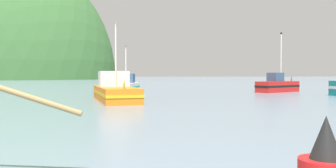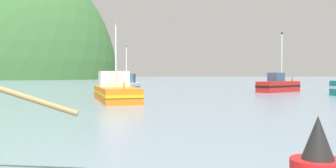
% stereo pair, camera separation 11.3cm
% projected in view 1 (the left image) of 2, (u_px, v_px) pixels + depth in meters
% --- Properties ---
extents(hill_far_center, '(95.47, 76.38, 108.41)m').
position_uv_depth(hill_far_center, '(5.00, 79.00, 154.59)').
color(hill_far_center, '#386633').
rests_on(hill_far_center, ground).
extents(fishing_boat_orange, '(4.34, 9.99, 6.30)m').
position_uv_depth(fishing_boat_orange, '(115.00, 91.00, 28.76)').
color(fishing_boat_orange, orange).
rests_on(fishing_boat_orange, ground).
extents(fishing_boat_red, '(6.35, 5.00, 7.13)m').
position_uv_depth(fishing_boat_red, '(277.00, 85.00, 42.39)').
color(fishing_boat_red, red).
rests_on(fishing_boat_red, ground).
extents(fishing_boat_white, '(3.51, 6.93, 5.57)m').
position_uv_depth(fishing_boat_white, '(126.00, 86.00, 42.58)').
color(fishing_boat_white, white).
rests_on(fishing_boat_white, ground).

